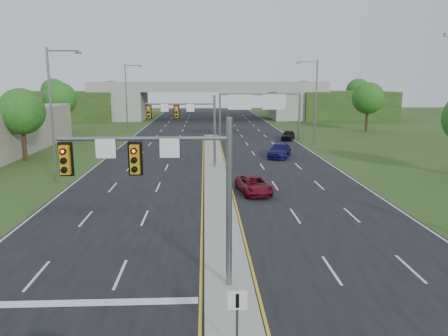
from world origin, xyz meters
name	(u,v)px	position (x,y,z in m)	size (l,w,h in m)	color
ground	(229,288)	(0.00, 0.00, 0.00)	(240.00, 240.00, 0.00)	#2A4016
road	(213,152)	(0.00, 35.00, 0.01)	(24.00, 160.00, 0.02)	black
median	(215,171)	(0.00, 23.00, 0.10)	(2.00, 54.00, 0.16)	gray
lane_markings	(208,161)	(-0.60, 28.91, 0.02)	(23.72, 160.00, 0.01)	gold
signal_mast_near	(171,177)	(-2.26, -0.07, 4.73)	(6.62, 0.60, 7.00)	slate
signal_mast_far	(191,120)	(-2.26, 24.93, 4.73)	(6.62, 0.60, 7.00)	slate
keep_right_sign	(237,312)	(0.00, -4.53, 1.52)	(0.60, 0.13, 2.20)	slate
sign_gantry	(259,103)	(6.68, 44.92, 5.24)	(11.58, 0.44, 6.67)	slate
overpass	(209,103)	(0.00, 80.00, 3.55)	(80.00, 14.00, 8.10)	gray
lightpole_l_mid	(54,109)	(-13.30, 20.00, 6.10)	(2.85, 0.25, 11.00)	slate
lightpole_l_far	(127,95)	(-13.30, 55.00, 6.10)	(2.85, 0.25, 11.00)	slate
lightpole_r_far	(314,98)	(13.30, 40.00, 6.10)	(2.85, 0.25, 11.00)	slate
tree_l_near	(21,112)	(-20.00, 30.00, 5.18)	(4.80, 4.80, 7.60)	#382316
tree_l_mid	(60,99)	(-24.00, 55.00, 5.51)	(5.20, 5.20, 8.12)	#382316
tree_r_mid	(368,98)	(26.00, 55.00, 5.51)	(5.20, 5.20, 8.12)	#382316
tree_back_a	(54,91)	(-38.00, 94.00, 5.84)	(6.00, 6.00, 8.85)	#382316
tree_back_b	(111,92)	(-24.00, 94.00, 5.51)	(5.60, 5.60, 8.32)	#382316
tree_back_c	(303,92)	(24.00, 94.00, 5.51)	(5.60, 5.60, 8.32)	#382316
tree_back_d	(358,91)	(38.00, 94.00, 5.84)	(6.00, 6.00, 8.85)	#382316
car_far_a	(254,185)	(2.72, 15.23, 0.65)	(2.09, 4.53, 1.26)	maroon
car_far_b	(280,150)	(7.35, 30.91, 0.76)	(2.08, 5.12, 1.49)	#0D0C4A
car_far_c	(288,135)	(11.00, 45.18, 0.69)	(1.59, 3.95, 1.35)	black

